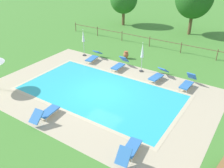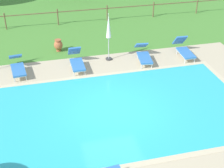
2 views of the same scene
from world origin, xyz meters
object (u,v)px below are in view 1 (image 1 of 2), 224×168
(sun_lounger_north_near_steps, at_px, (120,64))
(terracotta_urn_near_fence, at_px, (126,55))
(sun_lounger_south_mid, at_px, (45,113))
(sun_lounger_south_near_corner, at_px, (188,82))
(patio_umbrella_closed_row_west, at_px, (142,53))
(patio_umbrella_closed_row_mid_west, at_px, (83,38))
(sun_lounger_north_far, at_px, (158,75))
(sun_lounger_north_end, at_px, (94,57))
(sun_lounger_north_mid, at_px, (129,150))

(sun_lounger_north_near_steps, xyz_separation_m, terracotta_urn_near_fence, (-0.68, 2.14, -0.03))
(sun_lounger_south_mid, distance_m, terracotta_urn_near_fence, 10.24)
(terracotta_urn_near_fence, bearing_deg, sun_lounger_south_near_corner, -19.00)
(sun_lounger_south_mid, distance_m, patio_umbrella_closed_row_west, 8.81)
(patio_umbrella_closed_row_mid_west, bearing_deg, sun_lounger_south_mid, -63.88)
(sun_lounger_south_mid, distance_m, patio_umbrella_closed_row_mid_west, 9.76)
(sun_lounger_north_near_steps, height_order, patio_umbrella_closed_row_west, patio_umbrella_closed_row_west)
(patio_umbrella_closed_row_west, distance_m, patio_umbrella_closed_row_mid_west, 5.95)
(sun_lounger_north_far, height_order, sun_lounger_south_mid, sun_lounger_south_mid)
(sun_lounger_north_far, relative_size, sun_lounger_south_near_corner, 1.08)
(sun_lounger_south_near_corner, relative_size, patio_umbrella_closed_row_mid_west, 0.78)
(sun_lounger_south_mid, bearing_deg, terracotta_urn_near_fence, 93.98)
(sun_lounger_north_near_steps, distance_m, sun_lounger_north_end, 2.79)
(sun_lounger_north_end, xyz_separation_m, patio_umbrella_closed_row_mid_west, (-1.44, 0.46, 1.30))
(sun_lounger_north_end, height_order, patio_umbrella_closed_row_mid_west, patio_umbrella_closed_row_mid_west)
(sun_lounger_north_mid, relative_size, terracotta_urn_near_fence, 2.99)
(sun_lounger_north_near_steps, relative_size, terracotta_urn_near_fence, 2.91)
(sun_lounger_north_end, bearing_deg, patio_umbrella_closed_row_mid_west, 162.07)
(sun_lounger_north_far, bearing_deg, sun_lounger_north_mid, -75.34)
(sun_lounger_north_mid, distance_m, sun_lounger_north_far, 8.20)
(sun_lounger_north_end, height_order, sun_lounger_south_near_corner, sun_lounger_south_near_corner)
(sun_lounger_north_mid, distance_m, terracotta_urn_near_fence, 11.86)
(terracotta_urn_near_fence, bearing_deg, sun_lounger_north_end, -136.72)
(sun_lounger_north_end, distance_m, terracotta_urn_near_fence, 2.90)
(sun_lounger_north_far, relative_size, sun_lounger_north_end, 0.99)
(sun_lounger_north_end, xyz_separation_m, sun_lounger_south_near_corner, (8.42, -0.18, 0.03))
(sun_lounger_north_far, bearing_deg, sun_lounger_south_near_corner, 0.78)
(sun_lounger_north_near_steps, bearing_deg, sun_lounger_north_end, 176.97)
(sun_lounger_north_near_steps, height_order, sun_lounger_north_mid, sun_lounger_north_mid)
(sun_lounger_north_near_steps, height_order, sun_lounger_south_mid, sun_lounger_north_near_steps)
(sun_lounger_north_near_steps, bearing_deg, patio_umbrella_closed_row_west, 15.79)
(sun_lounger_south_near_corner, bearing_deg, sun_lounger_north_mid, -91.06)
(patio_umbrella_closed_row_west, bearing_deg, sun_lounger_north_end, -175.71)
(sun_lounger_north_far, relative_size, patio_umbrella_closed_row_mid_west, 0.85)
(sun_lounger_north_near_steps, xyz_separation_m, sun_lounger_south_near_corner, (5.63, -0.03, 0.00))
(sun_lounger_south_mid, bearing_deg, sun_lounger_north_end, 108.96)
(sun_lounger_north_far, bearing_deg, patio_umbrella_closed_row_mid_west, 174.95)
(sun_lounger_north_mid, xyz_separation_m, sun_lounger_south_near_corner, (0.15, 7.97, 0.00))
(sun_lounger_south_mid, xyz_separation_m, patio_umbrella_closed_row_west, (1.68, 8.56, 1.24))
(sun_lounger_south_near_corner, height_order, sun_lounger_south_mid, sun_lounger_south_near_corner)
(sun_lounger_north_mid, relative_size, patio_umbrella_closed_row_mid_west, 0.81)
(sun_lounger_north_end, relative_size, sun_lounger_south_mid, 1.03)
(sun_lounger_south_mid, bearing_deg, sun_lounger_north_far, 67.20)
(sun_lounger_south_near_corner, xyz_separation_m, terracotta_urn_near_fence, (-6.30, 2.17, -0.03))
(terracotta_urn_near_fence, bearing_deg, sun_lounger_north_mid, -58.74)
(sun_lounger_north_near_steps, distance_m, patio_umbrella_closed_row_mid_west, 4.46)
(sun_lounger_south_near_corner, distance_m, patio_umbrella_closed_row_west, 4.13)
(sun_lounger_north_end, distance_m, sun_lounger_south_mid, 8.69)
(sun_lounger_south_near_corner, bearing_deg, patio_umbrella_closed_row_west, 172.45)
(sun_lounger_north_near_steps, relative_size, sun_lounger_north_end, 0.92)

